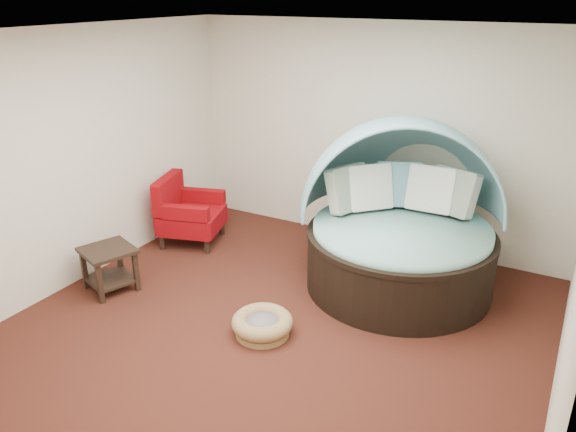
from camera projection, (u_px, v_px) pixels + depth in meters
The scene contains 9 objects.
floor at pixel (276, 328), 5.57m from camera, with size 5.00×5.00×0.00m, color #431D13.
wall_back at pixel (374, 137), 7.07m from camera, with size 5.00×5.00×0.00m, color beige.
wall_front at pixel (41, 336), 3.02m from camera, with size 5.00×5.00×0.00m, color beige.
wall_left at pixel (78, 158), 6.17m from camera, with size 5.00×5.00×0.00m, color beige.
ceiling at pixel (273, 33), 4.52m from camera, with size 5.00×5.00×0.00m, color white.
canopy_daybed at pixel (402, 211), 6.15m from camera, with size 2.74×2.71×1.89m.
pet_basket at pixel (262, 324), 5.45m from camera, with size 0.77×0.77×0.21m.
red_armchair at pixel (187, 212), 7.35m from camera, with size 0.95×0.95×0.89m.
side_table at pixel (109, 263), 6.18m from camera, with size 0.67×0.67×0.50m.
Camera 1 is at (2.40, -4.09, 3.14)m, focal length 35.00 mm.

